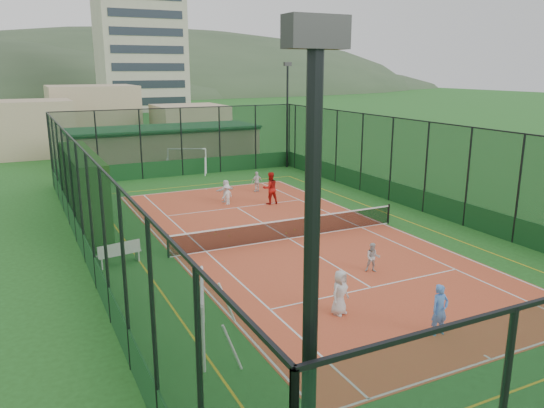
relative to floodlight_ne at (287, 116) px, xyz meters
The scene contains 20 objects.
ground 19.15m from the floodlight_ne, 117.39° to the right, with size 300.00×300.00×0.00m, color #255C1F.
court_slab 19.14m from the floodlight_ne, 117.39° to the right, with size 11.17×23.97×0.01m, color #C6472C.
tennis_net 19.04m from the floodlight_ne, 117.39° to the right, with size 11.67×0.12×1.06m, color black, non-canonical shape.
perimeter_fence 18.77m from the floodlight_ne, 117.39° to the right, with size 18.12×34.12×5.00m, color #10321B, non-canonical shape.
floodlight_ne is the anchor object (origin of this frame).
clubhouse 10.47m from the floodlight_ne, 147.88° to the left, with size 15.20×7.20×3.15m, color tan, non-canonical shape.
apartment_tower 66.39m from the floodlight_ne, 87.02° to the left, with size 15.00×12.00×30.00m, color beige.
distant_hills 133.74m from the floodlight_ne, 93.69° to the left, with size 200.00×60.00×24.00m, color #384C33, non-canonical shape.
hedge_left 19.99m from the floodlight_ne, 148.28° to the right, with size 1.31×8.71×3.81m, color black.
white_bench 23.53m from the floodlight_ne, 134.87° to the right, with size 1.78×0.49×1.00m, color white, non-canonical shape.
futsal_goal_near 28.91m from the floodlight_ne, 122.51° to the right, with size 0.84×2.90×1.87m, color white, non-canonical shape.
futsal_goal_far 8.73m from the floodlight_ne, behind, with size 2.93×0.85×1.89m, color white, non-canonical shape.
child_near_left 26.80m from the floodlight_ne, 114.03° to the right, with size 0.73×0.48×1.50m, color silver.
child_near_mid 28.37m from the floodlight_ne, 108.41° to the right, with size 0.58×0.38×1.58m, color #518CE7.
child_near_right 23.29m from the floodlight_ne, 109.31° to the right, with size 0.57×0.44×1.17m, color silver.
child_far_left 13.36m from the floodlight_ne, 133.47° to the right, with size 0.79×0.45×1.22m, color white.
child_far_right 9.77m from the floodlight_ne, 130.01° to the right, with size 0.78×0.32×1.32m, color white.
child_far_back 12.72m from the floodlight_ne, 135.04° to the right, with size 1.24×0.40×1.34m, color white.
coach 12.55m from the floodlight_ne, 122.37° to the right, with size 0.92×0.72×1.90m, color red.
tennis_balls 18.48m from the floodlight_ne, 122.36° to the right, with size 3.84×1.49×0.07m.
Camera 1 is at (-11.17, -20.94, 7.78)m, focal length 35.00 mm.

